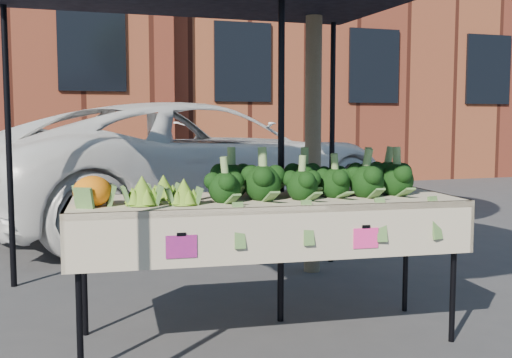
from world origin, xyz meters
name	(u,v)px	position (x,y,z in m)	size (l,w,h in m)	color
ground	(259,334)	(0.00, 0.00, 0.00)	(90.00, 90.00, 0.00)	#353538
table	(266,269)	(0.02, -0.08, 0.45)	(2.46, 1.02, 0.90)	#C4B39E
canopy	(228,122)	(-0.12, 0.29, 1.37)	(3.16, 3.16, 2.74)	black
broccoli_heap	(313,174)	(0.35, -0.05, 1.04)	(1.49, 0.59, 0.28)	black
romanesco_cluster	(160,184)	(-0.64, -0.09, 1.01)	(0.45, 0.49, 0.22)	#8AA634
cauliflower_pair	(92,189)	(-1.03, -0.13, 1.00)	(0.22, 0.22, 0.19)	orange
vehicle	(192,2)	(0.52, 4.24, 2.88)	(2.66, 1.60, 5.77)	white
street_tree	(314,36)	(1.00, 1.44, 2.13)	(2.16, 2.16, 4.25)	#1E4C14
building_right	(352,19)	(7.00, 12.50, 4.25)	(12.00, 8.00, 8.50)	maroon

